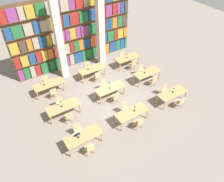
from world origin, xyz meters
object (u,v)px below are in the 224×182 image
at_px(pillar_center, 100,29).
at_px(chair_1, 78,130).
at_px(chair_4, 180,102).
at_px(chair_11, 141,71).
at_px(chair_7, 60,103).
at_px(chair_14, 97,76).
at_px(chair_8, 116,97).
at_px(reading_table_8, 127,58).
at_px(reading_table_1, 132,113).
at_px(desk_lamp_0, 78,134).
at_px(chair_6, 69,117).
at_px(reading_table_0, 83,137).
at_px(chair_16, 133,64).
at_px(desk_lamp_8, 127,55).
at_px(chair_0, 90,148).
at_px(chair_9, 105,85).
at_px(chair_2, 139,123).
at_px(desk_lamp_7, 88,66).
at_px(reading_table_2, 172,94).
at_px(chair_17, 123,56).
at_px(reading_table_7, 92,70).
at_px(chair_5, 165,90).
at_px(reading_table_6, 49,85).
at_px(reading_table_3, 63,107).
at_px(chair_3, 125,108).
at_px(pillar_left, 59,40).
at_px(desk_lamp_2, 173,89).
at_px(chair_13, 46,82).
at_px(reading_table_5, 147,73).
at_px(desk_lamp_5, 145,69).
at_px(reading_table_4, 110,89).
at_px(laptop, 77,134).
at_px(desk_lamp_3, 61,103).
at_px(desk_lamp_4, 110,84).
at_px(chair_10, 153,80).
at_px(desk_lamp_6, 43,82).

relative_size(pillar_center, chair_1, 6.84).
relative_size(chair_4, chair_11, 1.00).
bearing_deg(chair_7, chair_14, -160.69).
bearing_deg(chair_8, reading_table_8, 44.94).
bearing_deg(reading_table_8, reading_table_1, -122.79).
xyz_separation_m(desk_lamp_0, chair_6, (0.24, 1.90, -0.55)).
height_order(pillar_center, chair_6, pillar_center).
distance_m(reading_table_0, chair_16, 7.85).
bearing_deg(desk_lamp_8, chair_0, -137.86).
height_order(chair_9, chair_14, same).
distance_m(chair_8, chair_14, 2.62).
height_order(reading_table_8, chair_16, chair_16).
xyz_separation_m(chair_2, reading_table_8, (3.25, 5.77, 0.20)).
bearing_deg(desk_lamp_7, reading_table_2, -56.89).
bearing_deg(chair_1, chair_17, -141.96).
relative_size(pillar_center, reading_table_7, 2.96).
relative_size(chair_5, reading_table_6, 0.43).
xyz_separation_m(reading_table_0, desk_lamp_0, (-0.27, 0.04, 0.35)).
bearing_deg(reading_table_3, reading_table_1, -38.82).
relative_size(chair_0, chair_3, 1.00).
height_order(pillar_left, chair_7, pillar_left).
height_order(chair_6, chair_8, same).
height_order(pillar_left, reading_table_3, pillar_left).
bearing_deg(chair_11, chair_4, 89.36).
bearing_deg(reading_table_2, chair_17, 89.63).
bearing_deg(reading_table_6, reading_table_8, -0.96).
bearing_deg(desk_lamp_2, reading_table_3, 158.44).
bearing_deg(chair_7, chair_5, 158.07).
xyz_separation_m(chair_0, chair_1, (0.00, 1.40, 0.00)).
xyz_separation_m(chair_8, desk_lamp_8, (3.07, 3.14, 0.54)).
xyz_separation_m(desk_lamp_2, chair_13, (-6.55, 5.85, -0.54)).
xyz_separation_m(chair_2, reading_table_5, (3.30, 3.35, 0.20)).
height_order(chair_0, chair_8, same).
distance_m(chair_2, desk_lamp_2, 3.42).
bearing_deg(desk_lamp_7, desk_lamp_5, -37.98).
distance_m(reading_table_4, chair_14, 1.93).
distance_m(laptop, chair_3, 3.53).
relative_size(chair_3, desk_lamp_3, 1.81).
bearing_deg(desk_lamp_7, reading_table_0, -119.91).
height_order(pillar_center, desk_lamp_4, pillar_center).
xyz_separation_m(chair_10, chair_13, (-6.58, 3.93, 0.00)).
bearing_deg(chair_3, chair_14, -92.08).
xyz_separation_m(chair_5, desk_lamp_6, (-6.84, 4.53, 0.55)).
bearing_deg(chair_8, reading_table_5, 13.22).
height_order(desk_lamp_3, reading_table_4, desk_lamp_3).
height_order(reading_table_1, chair_10, chair_10).
bearing_deg(chair_11, reading_table_4, 13.16).
bearing_deg(reading_table_3, chair_11, 6.31).
relative_size(chair_8, chair_13, 1.00).
bearing_deg(chair_1, chair_10, -169.09).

